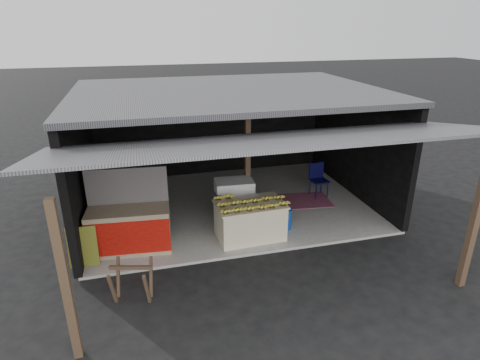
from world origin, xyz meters
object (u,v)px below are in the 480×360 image
object	(u,v)px
banana_table	(250,220)
sawhorse	(132,279)
white_crate	(234,200)
water_barrel	(285,219)
plastic_chair	(318,177)
neighbor_stall	(130,227)

from	to	relation	value
banana_table	sawhorse	size ratio (longest dim) A/B	2.01
banana_table	white_crate	xyz separation A→B (m)	(-0.12, 0.96, 0.08)
water_barrel	plastic_chair	world-z (taller)	plastic_chair
sawhorse	plastic_chair	world-z (taller)	plastic_chair
white_crate	plastic_chair	size ratio (longest dim) A/B	1.09
banana_table	white_crate	distance (m)	0.97
plastic_chair	neighbor_stall	bearing A→B (deg)	-166.56
white_crate	neighbor_stall	size ratio (longest dim) A/B	0.58
sawhorse	plastic_chair	size ratio (longest dim) A/B	0.84
sawhorse	water_barrel	size ratio (longest dim) A/B	1.60
neighbor_stall	plastic_chair	bearing A→B (deg)	23.24
sawhorse	white_crate	bearing A→B (deg)	60.15
banana_table	water_barrel	xyz separation A→B (m)	(0.88, 0.18, -0.17)
neighbor_stall	sawhorse	bearing A→B (deg)	-84.27
water_barrel	neighbor_stall	bearing A→B (deg)	-179.47
neighbor_stall	sawhorse	distance (m)	1.66
water_barrel	sawhorse	bearing A→B (deg)	-153.60
sawhorse	neighbor_stall	bearing A→B (deg)	104.98
neighbor_stall	sawhorse	size ratio (longest dim) A/B	2.25
water_barrel	plastic_chair	size ratio (longest dim) A/B	0.52
banana_table	white_crate	world-z (taller)	white_crate
banana_table	water_barrel	bearing A→B (deg)	9.10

